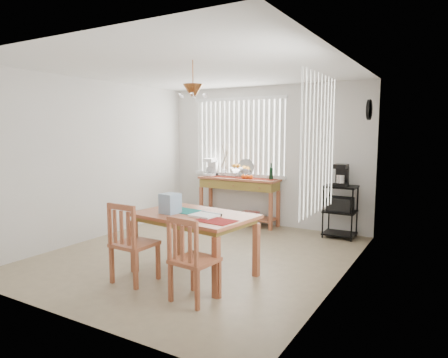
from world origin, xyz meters
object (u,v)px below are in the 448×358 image
Objects in this scene: wire_cart at (340,206)px; cart_items at (341,176)px; chair_right at (192,260)px; chair_left at (132,243)px; dining_table at (194,221)px; sideboard at (239,189)px.

cart_items is (0.00, 0.01, 0.51)m from wire_cart.
chair_right is (-0.68, -3.34, -0.59)m from cart_items.
cart_items is 3.67m from chair_left.
dining_table is at bearing -112.63° from cart_items.
cart_items reaches higher than wire_cart.
wire_cart is 0.91× the size of chair_left.
sideboard is at bearing 110.32° from chair_right.
sideboard reaches higher than wire_cart.
sideboard reaches higher than dining_table.
chair_right is (1.24, -3.34, -0.22)m from sideboard.
sideboard is 1.74× the size of chair_right.
wire_cart is at bearing -90.00° from cart_items.
dining_table is 0.83m from chair_right.
dining_table is at bearing -112.70° from wire_cart.
wire_cart reaches higher than dining_table.
wire_cart is 2.43× the size of cart_items.
sideboard is at bearing 179.77° from wire_cart.
chair_left reaches higher than chair_right.
chair_right is (0.44, -0.67, -0.23)m from dining_table.
chair_right is at bearing -101.48° from wire_cart.
chair_left is at bearing -84.29° from sideboard.
sideboard is 2.79m from dining_table.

